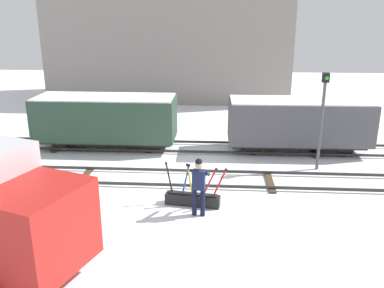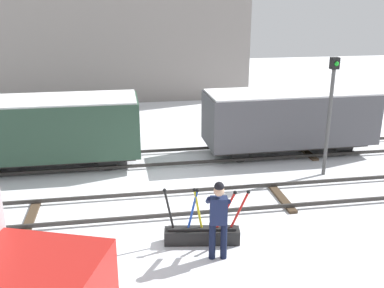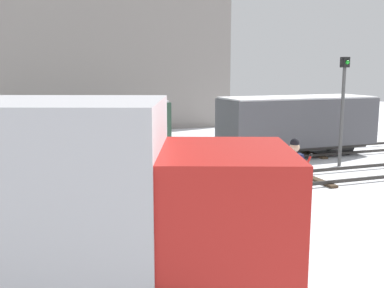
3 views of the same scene
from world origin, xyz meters
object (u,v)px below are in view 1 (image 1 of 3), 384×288
Objects in this scene: signal_post at (322,112)px; freight_car_mid_siding at (298,122)px; rail_worker at (199,183)px; switch_lever_frame at (193,198)px; freight_car_back_track at (106,119)px.

signal_post reaches higher than freight_car_mid_siding.
rail_worker is 0.48× the size of signal_post.
switch_lever_frame is at bearing 117.23° from rail_worker.
switch_lever_frame is at bearing -52.63° from freight_car_back_track.
switch_lever_frame is 0.52× the size of signal_post.
freight_car_mid_siding is (4.36, 5.74, 1.12)m from switch_lever_frame.
signal_post is at bearing 44.87° from switch_lever_frame.
switch_lever_frame is 0.32× the size of freight_car_back_track.
switch_lever_frame is 7.30m from freight_car_back_track.
rail_worker is 7.90m from freight_car_back_track.
freight_car_mid_siding is at bearing 0.13° from freight_car_back_track.
switch_lever_frame is 1.09m from rail_worker.
freight_car_back_track is at bearing 134.01° from rail_worker.
freight_car_back_track reaches higher than freight_car_mid_siding.
freight_car_back_track is at bearing 179.01° from freight_car_mid_siding.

